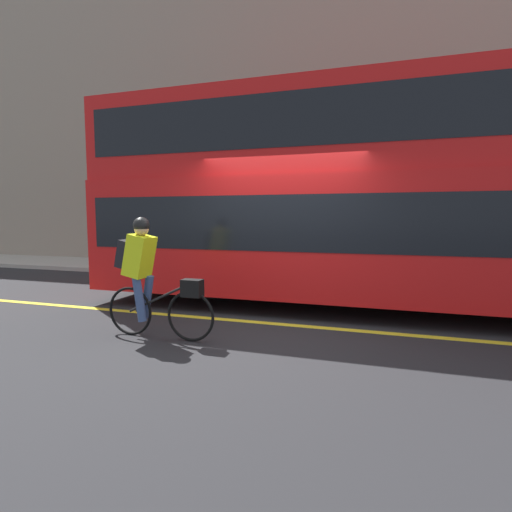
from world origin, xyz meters
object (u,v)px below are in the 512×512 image
at_px(trash_bin, 161,252).
at_px(bus, 382,190).
at_px(cyclist_on_bike, 147,273).
at_px(street_sign_post, 181,223).

bearing_deg(trash_bin, bus, -28.11).
bearing_deg(cyclist_on_bike, trash_bin, 119.90).
distance_m(bus, street_sign_post, 6.57).
relative_size(cyclist_on_bike, trash_bin, 1.90).
height_order(cyclist_on_bike, street_sign_post, street_sign_post).
relative_size(bus, trash_bin, 11.89).
height_order(bus, cyclist_on_bike, bus).
bearing_deg(trash_bin, street_sign_post, -0.55).
xyz_separation_m(cyclist_on_bike, trash_bin, (-3.44, 5.97, -0.32)).
height_order(bus, trash_bin, bus).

